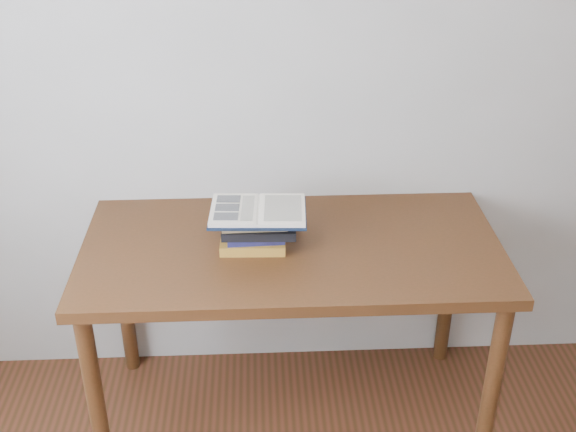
{
  "coord_description": "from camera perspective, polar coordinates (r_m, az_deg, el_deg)",
  "views": [
    {
      "loc": [
        -0.21,
        -0.8,
        2.14
      ],
      "look_at": [
        -0.12,
        1.3,
        0.96
      ],
      "focal_mm": 45.0,
      "sensor_mm": 36.0,
      "label": 1
    }
  ],
  "objects": [
    {
      "name": "room_shell",
      "position": [
        0.96,
        5.74,
        -2.8
      ],
      "size": [
        3.54,
        3.54,
        2.62
      ],
      "color": "#B8B5AE",
      "rests_on": "ground"
    },
    {
      "name": "book_stack",
      "position": [
        2.53,
        -2.58,
        -1.12
      ],
      "size": [
        0.27,
        0.18,
        0.12
      ],
      "color": "#A06324",
      "rests_on": "desk"
    },
    {
      "name": "desk",
      "position": [
        2.61,
        0.29,
        -4.07
      ],
      "size": [
        1.49,
        0.75,
        0.8
      ],
      "color": "#462411",
      "rests_on": "ground"
    },
    {
      "name": "open_book",
      "position": [
        2.5,
        -2.38,
        0.39
      ],
      "size": [
        0.34,
        0.25,
        0.03
      ],
      "rotation": [
        0.0,
        0.0,
        -0.05
      ],
      "color": "black",
      "rests_on": "book_stack"
    }
  ]
}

